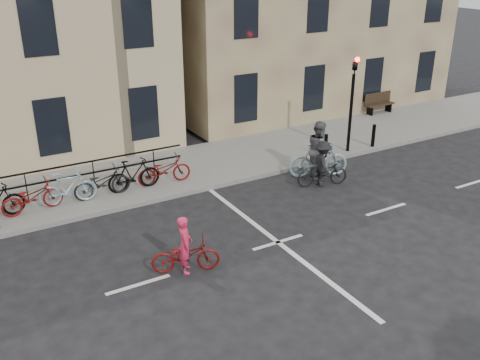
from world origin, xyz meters
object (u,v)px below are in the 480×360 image
bench (379,102)px  cyclist_pink (185,253)px  traffic_light (353,93)px  cyclist_grey (319,155)px  cyclist_dark (323,168)px

bench → cyclist_pink: 15.79m
traffic_light → cyclist_grey: bearing=-153.7°
traffic_light → cyclist_pink: traffic_light is taller
cyclist_dark → cyclist_grey: bearing=-10.8°
traffic_light → bench: (4.80, 3.39, -1.78)m
traffic_light → bench: 6.14m
cyclist_grey → cyclist_dark: bearing=173.6°
cyclist_pink → cyclist_dark: cyclist_dark is taller
traffic_light → cyclist_pink: (-8.96, -4.36, -1.93)m
bench → cyclist_grey: cyclist_grey is taller
bench → traffic_light: bearing=-144.8°
traffic_light → bench: size_ratio=2.44×
bench → cyclist_grey: bearing=-147.5°
cyclist_grey → cyclist_dark: 0.80m
traffic_light → cyclist_pink: size_ratio=2.19×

